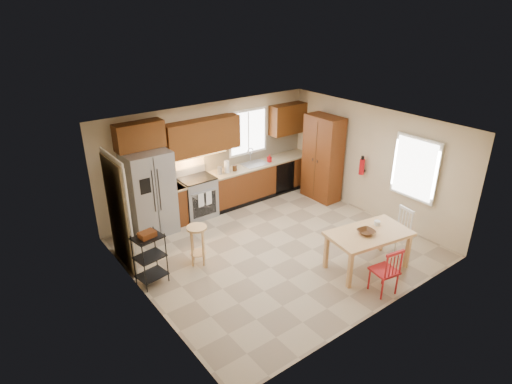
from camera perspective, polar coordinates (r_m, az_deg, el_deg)
The scene contains 33 objects.
floor at distance 8.75m, azimuth 2.72°, elevation -7.39°, with size 5.50×5.50×0.00m, color tan.
ceiling at distance 7.74m, azimuth 3.09°, elevation 8.56°, with size 5.50×5.00×0.02m, color silver.
wall_back at distance 10.07m, azimuth -6.24°, elevation 4.75°, with size 5.50×0.02×2.50m, color #CCB793.
wall_front at distance 6.67m, azimuth 16.82°, elevation -6.97°, with size 5.50×0.02×2.50m, color #CCB793.
wall_left at distance 6.92m, azimuth -15.03°, elevation -5.54°, with size 0.02×5.00×2.50m, color #CCB793.
wall_right at distance 10.03m, azimuth 15.11°, elevation 3.96°, with size 0.02×5.00×2.50m, color #CCB793.
refrigerator at distance 9.19m, azimuth -14.01°, elevation -0.12°, with size 0.92×0.75×1.82m, color gray.
range_stove at distance 9.86m, azimuth -7.82°, elevation -0.73°, with size 0.76×0.63×0.92m, color gray.
base_cabinet_narrow at distance 9.66m, azimuth -10.69°, elevation -1.57°, with size 0.30×0.60×0.90m, color #5A2710.
base_cabinet_run at distance 10.80m, azimuth 0.63°, elevation 1.73°, with size 2.92×0.60×0.90m, color #5A2710.
dishwasher at distance 10.92m, azimuth 3.89°, elevation 1.94°, with size 0.60×0.02×0.78m, color black.
backsplash at distance 10.76m, azimuth -0.28°, elevation 5.77°, with size 2.92×0.03×0.55m, color beige.
upper_over_fridge at distance 8.95m, azimuth -15.30°, elevation 7.26°, with size 1.00×0.35×0.55m, color #5D320F.
upper_left_block at distance 9.63m, azimuth -7.13°, elevation 7.39°, with size 1.80×0.35×0.75m, color #5D320F.
upper_right_block at distance 11.03m, azimuth 4.28°, elevation 9.70°, with size 1.00×0.35×0.75m, color #5D320F.
window_back at distance 10.51m, azimuth -1.11°, elevation 8.02°, with size 1.12×0.04×1.12m, color white.
sink at distance 10.54m, azimuth -0.18°, elevation 3.55°, with size 0.62×0.46×0.16m, color gray.
undercab_glow at distance 9.59m, azimuth -8.49°, elevation 4.76°, with size 1.60×0.30×0.01m, color #FFBF66.
soap_bottle at distance 10.64m, azimuth 1.79°, elevation 4.52°, with size 0.09×0.09×0.19m, color #AB0B11.
paper_towel at distance 9.99m, azimuth -3.92°, elevation 3.39°, with size 0.12×0.12×0.28m, color white.
canister_steel at distance 9.90m, azimuth -4.88°, elevation 2.87°, with size 0.11×0.11×0.18m, color gray.
canister_wood at distance 10.09m, azimuth -2.87°, elevation 3.22°, with size 0.10×0.10×0.14m, color #4A2B13.
pantry at distance 10.60m, azimuth 8.88°, elevation 4.47°, with size 0.50×0.95×2.10m, color #5A2710.
fire_extinguisher at distance 10.08m, azimuth 13.93°, elevation 3.28°, with size 0.12×0.12×0.36m, color #AB0B11.
window_right at distance 9.30m, azimuth 20.44°, elevation 2.96°, with size 0.04×1.02×1.32m, color white.
doorway at distance 8.13m, azimuth -17.96°, elevation -2.84°, with size 0.04×0.95×2.10m, color #8C7A59.
dining_table at distance 8.22m, azimuth 14.60°, elevation -7.54°, with size 1.50×0.85×0.73m, color tan, non-canonical shape.
chair_red at distance 7.62m, azimuth 16.76°, elevation -9.90°, with size 0.41×0.41×0.88m, color #AB1A1E, non-canonical shape.
chair_white at distance 8.89m, azimuth 18.30°, elevation -4.89°, with size 0.41×0.41×0.88m, color white, non-canonical shape.
table_bowl at distance 7.97m, azimuth 14.45°, elevation -5.47°, with size 0.30×0.30×0.07m, color #4A2B13.
table_jar at distance 8.30m, azimuth 15.83°, elevation -4.13°, with size 0.11×0.11×0.12m, color white.
bar_stool at distance 8.14m, azimuth -7.78°, elevation -7.03°, with size 0.38×0.38×0.78m, color tan, non-canonical shape.
utility_cart at distance 7.71m, azimuth -13.92°, elevation -8.68°, with size 0.49×0.38×0.97m, color black, non-canonical shape.
Camera 1 is at (-4.80, -5.70, 4.60)m, focal length 30.00 mm.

